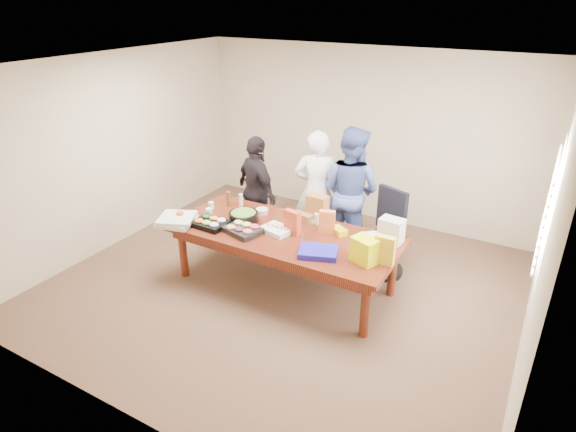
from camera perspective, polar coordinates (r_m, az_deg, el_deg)
The scene contains 39 objects.
floor at distance 6.25m, azimuth -0.43°, elevation -8.14°, with size 5.50×5.00×0.02m, color #47301E.
ceiling at distance 5.29m, azimuth -0.53°, elevation 17.40°, with size 5.50×5.00×0.02m, color white.
wall_back at distance 7.78m, azimuth 8.89°, elevation 9.35°, with size 5.50×0.04×2.70m, color beige.
wall_front at distance 3.91m, azimuth -19.34°, elevation -8.38°, with size 5.50×0.04×2.70m, color beige.
wall_left at distance 7.33m, azimuth -19.60°, elevation 7.21°, with size 0.04×5.00×2.70m, color beige.
wall_right at distance 4.98m, azimuth 28.13°, elevation -2.58°, with size 0.04×5.00×2.70m, color beige.
window_panel at distance 5.48m, azimuth 28.53°, elevation 1.45°, with size 0.03×1.40×1.10m, color white.
window_blinds at distance 5.48m, azimuth 28.13°, elevation 1.53°, with size 0.04×1.36×1.00m, color beige.
conference_table at distance 6.05m, azimuth -0.44°, elevation -5.08°, with size 2.80×1.20×0.75m, color #4C1C0F.
office_chair at distance 6.36m, azimuth 11.34°, elevation -2.36°, with size 0.55×0.55×1.08m, color black.
person_center at distance 6.78m, azimuth 3.38°, elevation 2.94°, with size 0.63×0.42×1.74m, color white.
person_right at distance 6.71m, azimuth 7.32°, elevation 2.91°, with size 0.88×0.69×1.82m, color #485DA2.
person_left at distance 6.96m, azimuth -3.66°, elevation 2.95°, with size 0.94×0.39×1.61m, color black.
veggie_tray at distance 6.09m, azimuth -9.12°, elevation -0.88°, with size 0.42×0.33×0.06m, color black.
fruit_tray at distance 5.88m, azimuth -5.32°, elevation -1.67°, with size 0.43×0.33×0.06m, color black.
sheet_cake at distance 5.86m, azimuth -1.34°, elevation -1.64°, with size 0.35×0.27×0.06m, color white.
salad_bowl at distance 6.15m, azimuth -5.26°, elevation -0.10°, with size 0.37×0.37×0.12m, color black.
chip_bag_blue at distance 5.39m, azimuth 3.58°, elevation -4.24°, with size 0.42×0.32×0.06m, color #1B1AAC.
chip_bag_red at distance 5.78m, azimuth 0.51°, elevation -0.74°, with size 0.21×0.08×0.30m, color #B73A1F.
chip_bag_yellow at distance 5.24m, azimuth 11.32°, elevation -3.97°, with size 0.22×0.09×0.32m, color gold.
chip_bag_orange at distance 5.80m, azimuth 4.61°, elevation -0.73°, with size 0.19×0.08×0.29m, color orange.
mayo_jar at distance 6.07m, azimuth 3.55°, elevation -0.29°, with size 0.09×0.09×0.14m, color white.
mustard_bottle at distance 6.02m, azimuth 4.64°, elevation -0.49°, with size 0.05×0.05×0.16m, color #FFB901.
dressing_bottle at distance 6.60m, azimuth -7.01°, elevation 2.01°, with size 0.07×0.07×0.21m, color brown.
ranch_bottle at distance 6.60m, azimuth -5.57°, elevation 1.91°, with size 0.06×0.06×0.17m, color beige.
banana_bunch at distance 5.86m, azimuth 5.99°, elevation -1.74°, with size 0.22×0.13×0.07m, color yellow.
bread_loaf at distance 6.13m, azimuth 1.77°, elevation -0.16°, with size 0.27×0.12×0.11m, color brown.
kraft_bag at distance 6.11m, azimuth 3.46°, elevation 0.92°, with size 0.26×0.15×0.34m, color #9A5E2B.
red_cup at distance 6.27m, azimuth -12.57°, elevation -0.07°, with size 0.10×0.10×0.13m, color #B3401E.
clear_cup_a at distance 6.34m, azimuth -9.28°, elevation 0.42°, with size 0.08×0.08×0.11m, color white.
clear_cup_b at distance 6.56m, azimuth -9.02°, elevation 1.23°, with size 0.07×0.07×0.10m, color white.
pizza_box_lower at distance 6.24m, azimuth -12.96°, elevation -0.64°, with size 0.42×0.42×0.05m, color silver.
pizza_box_upper at distance 6.22m, azimuth -12.97°, elevation -0.27°, with size 0.42×0.42×0.05m, color silver.
plate_a at distance 5.84m, azimuth 10.22°, elevation -2.43°, with size 0.29×0.29×0.02m, color white.
plate_b at distance 5.84m, azimuth 9.19°, elevation -2.37°, with size 0.23×0.23×0.01m, color silver.
dip_bowl_a at distance 6.13m, azimuth 2.89°, elevation -0.47°, with size 0.14×0.14×0.05m, color beige.
dip_bowl_b at distance 6.36m, azimuth -3.08°, elevation 0.56°, with size 0.16×0.16×0.07m, color beige.
grocery_bag_white at distance 5.72m, azimuth 12.08°, elevation -1.67°, with size 0.27×0.19×0.29m, color silver.
grocery_bag_yellow at distance 5.25m, azimuth 9.00°, elevation -4.02°, with size 0.28×0.19×0.28m, color #E0E904.
Camera 1 is at (2.63, -4.54, 3.40)m, focal length 30.19 mm.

